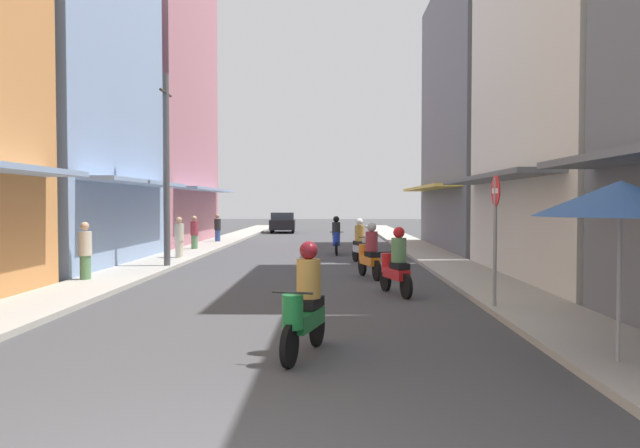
{
  "coord_description": "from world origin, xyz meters",
  "views": [
    {
      "loc": [
        1.02,
        -4.35,
        2.11
      ],
      "look_at": [
        0.62,
        15.19,
        1.44
      ],
      "focal_mm": 34.13,
      "sensor_mm": 36.0,
      "label": 1
    }
  ],
  "objects_px": {
    "parked_car": "(283,222)",
    "pedestrian_crossing": "(194,234)",
    "street_sign_no_entry": "(495,224)",
    "motorbike_green": "(305,305)",
    "motorbike_orange": "(370,253)",
    "pedestrian_foreground": "(179,239)",
    "motorbike_blue": "(336,237)",
    "pedestrian_midway": "(218,229)",
    "utility_pole": "(166,170)",
    "motorbike_red": "(396,265)",
    "motorbike_silver": "(361,243)",
    "pedestrian_far": "(85,253)",
    "vendor_umbrella": "(620,199)"
  },
  "relations": [
    {
      "from": "motorbike_blue",
      "to": "motorbike_red",
      "type": "bearing_deg",
      "value": -83.3
    },
    {
      "from": "motorbike_blue",
      "to": "parked_car",
      "type": "height_order",
      "value": "motorbike_blue"
    },
    {
      "from": "motorbike_silver",
      "to": "pedestrian_midway",
      "type": "relative_size",
      "value": 1.13
    },
    {
      "from": "pedestrian_crossing",
      "to": "vendor_umbrella",
      "type": "xyz_separation_m",
      "value": [
        9.63,
        -18.7,
        1.39
      ]
    },
    {
      "from": "motorbike_red",
      "to": "motorbike_green",
      "type": "bearing_deg",
      "value": -108.24
    },
    {
      "from": "parked_car",
      "to": "utility_pole",
      "type": "height_order",
      "value": "utility_pole"
    },
    {
      "from": "pedestrian_midway",
      "to": "motorbike_blue",
      "type": "bearing_deg",
      "value": -46.95
    },
    {
      "from": "motorbike_silver",
      "to": "pedestrian_crossing",
      "type": "height_order",
      "value": "motorbike_silver"
    },
    {
      "from": "street_sign_no_entry",
      "to": "pedestrian_foreground",
      "type": "bearing_deg",
      "value": 130.32
    },
    {
      "from": "pedestrian_crossing",
      "to": "pedestrian_foreground",
      "type": "relative_size",
      "value": 0.97
    },
    {
      "from": "motorbike_orange",
      "to": "pedestrian_foreground",
      "type": "distance_m",
      "value": 8.35
    },
    {
      "from": "motorbike_red",
      "to": "motorbike_orange",
      "type": "bearing_deg",
      "value": 97.55
    },
    {
      "from": "motorbike_silver",
      "to": "motorbike_blue",
      "type": "distance_m",
      "value": 3.78
    },
    {
      "from": "motorbike_red",
      "to": "utility_pole",
      "type": "xyz_separation_m",
      "value": [
        -6.75,
        5.34,
        2.48
      ]
    },
    {
      "from": "pedestrian_crossing",
      "to": "vendor_umbrella",
      "type": "height_order",
      "value": "vendor_umbrella"
    },
    {
      "from": "parked_car",
      "to": "street_sign_no_entry",
      "type": "relative_size",
      "value": 1.58
    },
    {
      "from": "street_sign_no_entry",
      "to": "motorbike_green",
      "type": "bearing_deg",
      "value": -135.81
    },
    {
      "from": "utility_pole",
      "to": "motorbike_silver",
      "type": "bearing_deg",
      "value": 17.91
    },
    {
      "from": "pedestrian_foreground",
      "to": "utility_pole",
      "type": "distance_m",
      "value": 3.7
    },
    {
      "from": "pedestrian_far",
      "to": "street_sign_no_entry",
      "type": "bearing_deg",
      "value": -22.26
    },
    {
      "from": "motorbike_blue",
      "to": "vendor_umbrella",
      "type": "bearing_deg",
      "value": -78.76
    },
    {
      "from": "motorbike_green",
      "to": "vendor_umbrella",
      "type": "height_order",
      "value": "vendor_umbrella"
    },
    {
      "from": "street_sign_no_entry",
      "to": "pedestrian_far",
      "type": "bearing_deg",
      "value": 157.74
    },
    {
      "from": "utility_pole",
      "to": "street_sign_no_entry",
      "type": "distance_m",
      "value": 11.37
    },
    {
      "from": "parked_car",
      "to": "pedestrian_midway",
      "type": "relative_size",
      "value": 2.7
    },
    {
      "from": "motorbike_blue",
      "to": "pedestrian_midway",
      "type": "distance_m",
      "value": 9.02
    },
    {
      "from": "pedestrian_foreground",
      "to": "street_sign_no_entry",
      "type": "height_order",
      "value": "street_sign_no_entry"
    },
    {
      "from": "street_sign_no_entry",
      "to": "motorbike_orange",
      "type": "bearing_deg",
      "value": 111.73
    },
    {
      "from": "motorbike_blue",
      "to": "pedestrian_foreground",
      "type": "height_order",
      "value": "pedestrian_foreground"
    },
    {
      "from": "pedestrian_midway",
      "to": "utility_pole",
      "type": "relative_size",
      "value": 0.25
    },
    {
      "from": "motorbike_silver",
      "to": "motorbike_orange",
      "type": "xyz_separation_m",
      "value": [
        0.03,
        -4.27,
        0.0
      ]
    },
    {
      "from": "motorbike_orange",
      "to": "motorbike_silver",
      "type": "bearing_deg",
      "value": 90.43
    },
    {
      "from": "motorbike_orange",
      "to": "pedestrian_crossing",
      "type": "relative_size",
      "value": 1.13
    },
    {
      "from": "pedestrian_midway",
      "to": "pedestrian_far",
      "type": "distance_m",
      "value": 15.88
    },
    {
      "from": "parked_car",
      "to": "pedestrian_crossing",
      "type": "distance_m",
      "value": 17.29
    },
    {
      "from": "motorbike_red",
      "to": "utility_pole",
      "type": "distance_m",
      "value": 8.95
    },
    {
      "from": "pedestrian_midway",
      "to": "utility_pole",
      "type": "height_order",
      "value": "utility_pole"
    },
    {
      "from": "motorbike_red",
      "to": "motorbike_green",
      "type": "relative_size",
      "value": 0.99
    },
    {
      "from": "motorbike_blue",
      "to": "street_sign_no_entry",
      "type": "relative_size",
      "value": 0.68
    },
    {
      "from": "motorbike_blue",
      "to": "pedestrian_crossing",
      "type": "xyz_separation_m",
      "value": [
        -6.19,
        1.38,
        0.08
      ]
    },
    {
      "from": "parked_car",
      "to": "vendor_umbrella",
      "type": "relative_size",
      "value": 1.74
    },
    {
      "from": "motorbike_orange",
      "to": "motorbike_green",
      "type": "bearing_deg",
      "value": -99.31
    },
    {
      "from": "motorbike_green",
      "to": "pedestrian_foreground",
      "type": "distance_m",
      "value": 14.7
    },
    {
      "from": "motorbike_orange",
      "to": "pedestrian_far",
      "type": "relative_size",
      "value": 1.09
    },
    {
      "from": "motorbike_green",
      "to": "pedestrian_foreground",
      "type": "height_order",
      "value": "pedestrian_foreground"
    },
    {
      "from": "parked_car",
      "to": "utility_pole",
      "type": "xyz_separation_m",
      "value": [
        -1.72,
        -24.22,
        2.44
      ]
    },
    {
      "from": "motorbike_silver",
      "to": "pedestrian_far",
      "type": "xyz_separation_m",
      "value": [
        -7.48,
        -5.6,
        0.11
      ]
    },
    {
      "from": "motorbike_orange",
      "to": "parked_car",
      "type": "relative_size",
      "value": 0.42
    },
    {
      "from": "pedestrian_crossing",
      "to": "utility_pole",
      "type": "distance_m",
      "value": 7.53
    },
    {
      "from": "motorbike_orange",
      "to": "street_sign_no_entry",
      "type": "relative_size",
      "value": 0.67
    }
  ]
}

